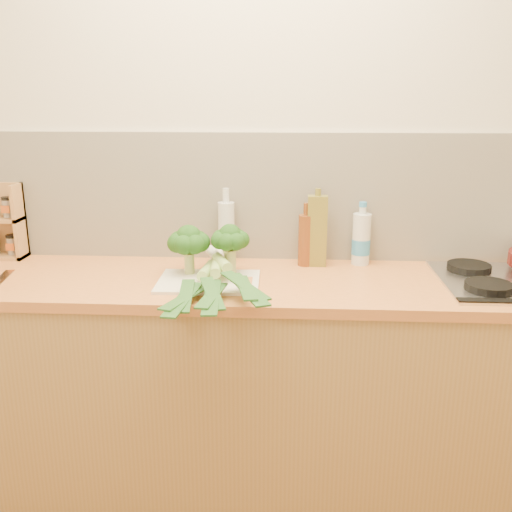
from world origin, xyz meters
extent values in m
plane|color=beige|center=(0.00, 1.50, 1.30)|extent=(3.50, 0.00, 3.50)
cube|color=silver|center=(0.00, 1.49, 1.17)|extent=(3.20, 0.02, 0.54)
cube|color=#A47E44|center=(0.00, 1.20, 0.43)|extent=(3.20, 0.60, 0.86)
cube|color=#DB8140|center=(0.00, 1.20, 0.88)|extent=(3.20, 0.62, 0.04)
cylinder|color=black|center=(0.87, 1.08, 0.93)|extent=(0.17, 0.17, 0.03)
cylinder|color=black|center=(0.87, 1.32, 0.93)|extent=(0.17, 0.17, 0.03)
cube|color=white|center=(-0.15, 1.13, 0.91)|extent=(0.39, 0.29, 0.01)
cylinder|color=#A5B268|center=(-0.24, 1.22, 0.95)|extent=(0.04, 0.04, 0.08)
sphere|color=#17370F|center=(-0.24, 1.22, 1.06)|extent=(0.10, 0.10, 0.10)
sphere|color=#17370F|center=(-0.19, 1.22, 1.04)|extent=(0.08, 0.08, 0.08)
sphere|color=#17370F|center=(-0.21, 1.25, 1.04)|extent=(0.08, 0.08, 0.08)
sphere|color=#17370F|center=(-0.25, 1.26, 1.04)|extent=(0.08, 0.08, 0.08)
sphere|color=#17370F|center=(-0.28, 1.24, 1.04)|extent=(0.08, 0.08, 0.08)
sphere|color=#17370F|center=(-0.28, 1.20, 1.04)|extent=(0.08, 0.08, 0.08)
sphere|color=#17370F|center=(-0.25, 1.17, 1.04)|extent=(0.08, 0.08, 0.08)
sphere|color=#17370F|center=(-0.21, 1.18, 1.04)|extent=(0.08, 0.08, 0.08)
cylinder|color=#A5B268|center=(-0.08, 1.23, 0.96)|extent=(0.05, 0.05, 0.09)
sphere|color=#17370F|center=(-0.08, 1.23, 1.06)|extent=(0.09, 0.09, 0.09)
sphere|color=#17370F|center=(-0.04, 1.23, 1.05)|extent=(0.07, 0.07, 0.07)
sphere|color=#17370F|center=(-0.05, 1.26, 1.05)|extent=(0.07, 0.07, 0.07)
sphere|color=#17370F|center=(-0.09, 1.27, 1.05)|extent=(0.07, 0.07, 0.07)
sphere|color=#17370F|center=(-0.12, 1.24, 1.05)|extent=(0.07, 0.07, 0.07)
sphere|color=#17370F|center=(-0.12, 1.21, 1.05)|extent=(0.07, 0.07, 0.07)
sphere|color=#17370F|center=(-0.09, 1.18, 1.05)|extent=(0.07, 0.07, 0.07)
sphere|color=#17370F|center=(-0.05, 1.19, 1.05)|extent=(0.07, 0.07, 0.07)
cylinder|color=white|center=(-0.15, 1.33, 0.93)|extent=(0.05, 0.13, 0.04)
cylinder|color=#9CC361|center=(-0.17, 1.19, 0.93)|extent=(0.06, 0.16, 0.04)
cube|color=#1D4A1A|center=(-0.20, 0.88, 0.93)|extent=(0.13, 0.30, 0.02)
cube|color=#1D4A1A|center=(-0.20, 0.86, 0.94)|extent=(0.08, 0.34, 0.01)
cube|color=#1D4A1A|center=(-0.20, 0.89, 0.94)|extent=(0.07, 0.28, 0.02)
cylinder|color=white|center=(-0.14, 1.31, 0.95)|extent=(0.05, 0.13, 0.04)
cylinder|color=#9CC361|center=(-0.13, 1.17, 0.95)|extent=(0.06, 0.17, 0.04)
cube|color=#1D4A1A|center=(-0.10, 0.86, 0.95)|extent=(0.07, 0.30, 0.02)
cube|color=#1D4A1A|center=(-0.10, 0.84, 0.95)|extent=(0.08, 0.34, 0.01)
cube|color=#1D4A1A|center=(-0.10, 0.87, 0.96)|extent=(0.12, 0.28, 0.02)
cylinder|color=white|center=(-0.15, 1.30, 0.97)|extent=(0.08, 0.13, 0.04)
cylinder|color=#9CC361|center=(-0.10, 1.17, 0.97)|extent=(0.10, 0.16, 0.04)
cube|color=#1D4A1A|center=(0.01, 0.89, 0.97)|extent=(0.10, 0.30, 0.02)
cube|color=#1D4A1A|center=(0.01, 0.87, 0.97)|extent=(0.17, 0.33, 0.01)
cube|color=#1D4A1A|center=(0.00, 0.90, 0.97)|extent=(0.19, 0.26, 0.02)
cube|color=silver|center=(-0.96, 1.15, 0.90)|extent=(0.07, 0.20, 0.00)
cube|color=#AE734A|center=(-1.01, 1.43, 1.06)|extent=(0.02, 0.11, 0.33)
cylinder|color=gray|center=(-1.06, 1.43, 0.95)|extent=(0.04, 0.04, 0.08)
cylinder|color=gray|center=(-1.06, 1.43, 1.12)|extent=(0.04, 0.04, 0.08)
cube|color=olive|center=(0.26, 1.39, 1.05)|extent=(0.08, 0.05, 0.29)
cylinder|color=olive|center=(0.26, 1.39, 1.21)|extent=(0.02, 0.02, 0.03)
cylinder|color=silver|center=(-0.12, 1.44, 1.03)|extent=(0.07, 0.07, 0.25)
cylinder|color=silver|center=(-0.12, 1.44, 1.18)|extent=(0.03, 0.03, 0.06)
cylinder|color=brown|center=(0.22, 1.40, 1.01)|extent=(0.06, 0.06, 0.21)
cylinder|color=brown|center=(0.22, 1.40, 1.14)|extent=(0.03, 0.03, 0.05)
cylinder|color=silver|center=(0.45, 1.43, 1.01)|extent=(0.08, 0.08, 0.22)
cylinder|color=silver|center=(0.45, 1.43, 1.13)|extent=(0.03, 0.03, 0.03)
cylinder|color=#378CD0|center=(0.45, 1.43, 0.98)|extent=(0.08, 0.08, 0.06)
camera|label=1|loc=(0.15, -0.90, 1.59)|focal=40.00mm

